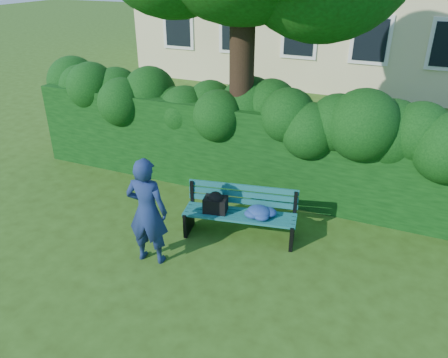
% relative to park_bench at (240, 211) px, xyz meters
% --- Properties ---
extents(ground, '(80.00, 80.00, 0.00)m').
position_rel_park_bench_xyz_m(ground, '(-0.38, -0.40, -0.51)').
color(ground, '#2C4913').
rests_on(ground, ground).
extents(hedge, '(10.00, 1.00, 1.80)m').
position_rel_park_bench_xyz_m(hedge, '(-0.38, 1.80, 0.39)').
color(hedge, black).
rests_on(hedge, ground).
extents(park_bench, '(1.99, 0.90, 0.89)m').
position_rel_park_bench_xyz_m(park_bench, '(0.00, 0.00, 0.00)').
color(park_bench, '#115256').
rests_on(park_bench, ground).
extents(man_reading, '(0.70, 0.51, 1.78)m').
position_rel_park_bench_xyz_m(man_reading, '(-1.07, -1.19, 0.39)').
color(man_reading, navy).
rests_on(man_reading, ground).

